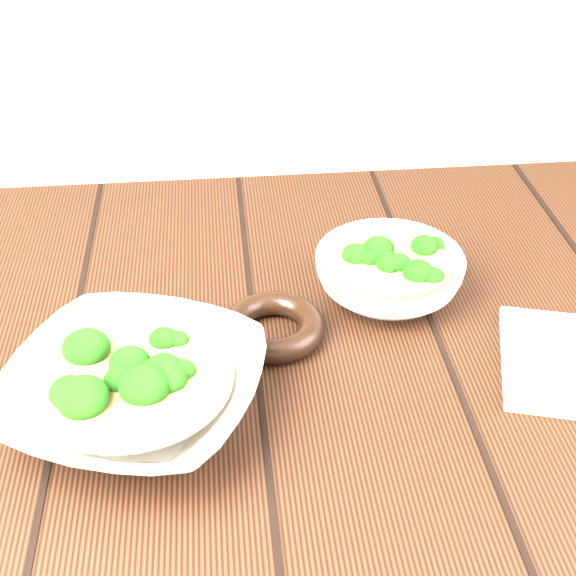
# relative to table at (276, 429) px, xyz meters

# --- Properties ---
(table) EXTENTS (1.20, 0.80, 0.75)m
(table) POSITION_rel_table_xyz_m (0.00, 0.00, 0.00)
(table) COLOR black
(table) RESTS_ON ground
(soup_bowl_front) EXTENTS (0.31, 0.31, 0.07)m
(soup_bowl_front) POSITION_rel_table_xyz_m (-0.14, -0.09, 0.15)
(soup_bowl_front) COLOR silver
(soup_bowl_front) RESTS_ON table
(soup_bowl_back) EXTENTS (0.22, 0.22, 0.06)m
(soup_bowl_back) POSITION_rel_table_xyz_m (0.14, 0.09, 0.15)
(soup_bowl_back) COLOR silver
(soup_bowl_back) RESTS_ON table
(trivet) EXTENTS (0.14, 0.14, 0.03)m
(trivet) POSITION_rel_table_xyz_m (0.00, 0.02, 0.13)
(trivet) COLOR black
(trivet) RESTS_ON table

